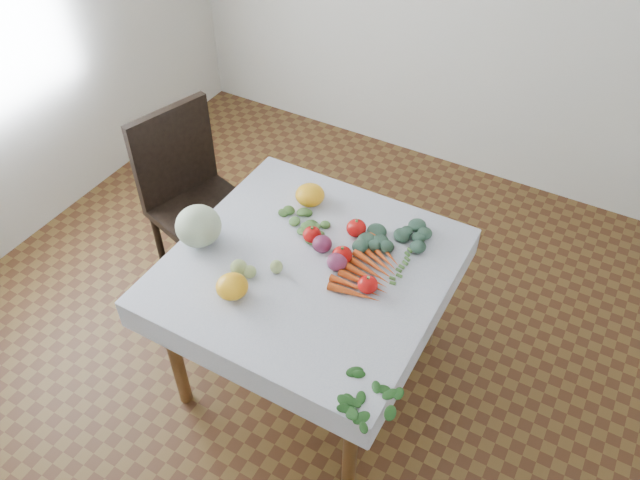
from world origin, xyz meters
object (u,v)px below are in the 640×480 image
Objects in this scene: chair at (192,190)px; heirloom_back at (310,195)px; carrot_bunch at (370,271)px; table at (309,281)px; cabbage at (198,226)px.

chair reaches higher than heirloom_back.
heirloom_back reaches higher than carrot_bunch.
cabbage is at bearing -167.10° from table.
cabbage is 0.54m from heirloom_back.
chair is 5.16× the size of cabbage.
carrot_bunch is (0.25, 0.08, 0.12)m from table.
carrot_bunch reaches higher than table.
heirloom_back is (0.69, 0.04, 0.22)m from chair.
carrot_bunch is (0.73, 0.18, -0.07)m from cabbage.
cabbage reaches higher than table.
chair is 0.64m from cabbage.
chair is at bearing 160.90° from table.
heirloom_back is at bearing 119.23° from table.
chair is (-0.89, 0.31, -0.07)m from table.
chair is at bearing 168.45° from carrot_bunch.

